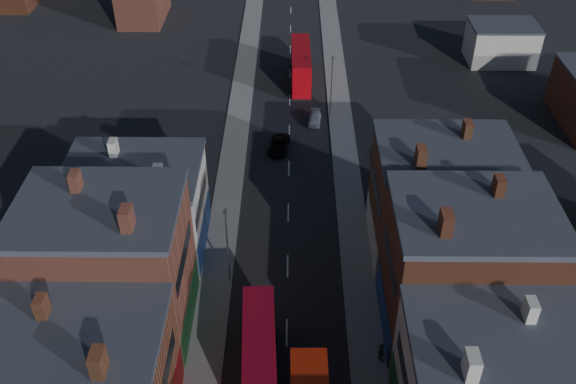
{
  "coord_description": "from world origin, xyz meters",
  "views": [
    {
      "loc": [
        0.41,
        -11.61,
        41.28
      ],
      "look_at": [
        0.0,
        36.73,
        5.1
      ],
      "focal_mm": 40.0,
      "sensor_mm": 36.0,
      "label": 1
    }
  ],
  "objects_px": {
    "bus_2": "(301,65)",
    "ped_3": "(381,352)",
    "bus_0": "(259,358)",
    "car_2": "(279,145)",
    "car_3": "(315,119)"
  },
  "relations": [
    {
      "from": "bus_0",
      "to": "bus_2",
      "type": "bearing_deg",
      "value": 82.92
    },
    {
      "from": "bus_2",
      "to": "car_2",
      "type": "distance_m",
      "value": 17.54
    },
    {
      "from": "car_3",
      "to": "bus_2",
      "type": "bearing_deg",
      "value": 104.21
    },
    {
      "from": "car_2",
      "to": "ped_3",
      "type": "bearing_deg",
      "value": -67.11
    },
    {
      "from": "car_2",
      "to": "ped_3",
      "type": "height_order",
      "value": "ped_3"
    },
    {
      "from": "bus_2",
      "to": "car_2",
      "type": "relative_size",
      "value": 2.39
    },
    {
      "from": "car_3",
      "to": "ped_3",
      "type": "relative_size",
      "value": 1.9
    },
    {
      "from": "car_2",
      "to": "car_3",
      "type": "xyz_separation_m",
      "value": [
        4.4,
        6.34,
        -0.12
      ]
    },
    {
      "from": "ped_3",
      "to": "bus_2",
      "type": "bearing_deg",
      "value": -9.65
    },
    {
      "from": "car_2",
      "to": "car_3",
      "type": "bearing_deg",
      "value": 62.39
    },
    {
      "from": "bus_0",
      "to": "car_2",
      "type": "relative_size",
      "value": 2.31
    },
    {
      "from": "bus_2",
      "to": "ped_3",
      "type": "xyz_separation_m",
      "value": [
        5.96,
        -47.94,
        -1.52
      ]
    },
    {
      "from": "ped_3",
      "to": "car_3",
      "type": "bearing_deg",
      "value": -10.18
    },
    {
      "from": "bus_2",
      "to": "ped_3",
      "type": "relative_size",
      "value": 5.81
    },
    {
      "from": "car_2",
      "to": "car_3",
      "type": "distance_m",
      "value": 7.72
    }
  ]
}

